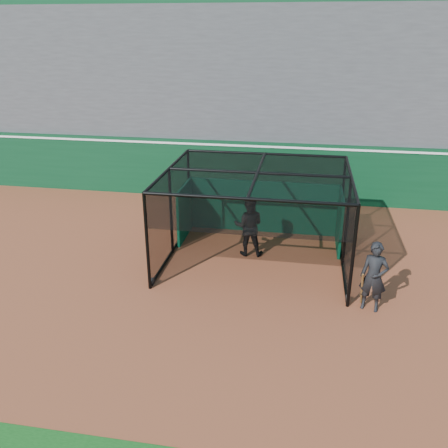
# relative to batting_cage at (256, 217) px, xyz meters

# --- Properties ---
(ground) EXTENTS (120.00, 120.00, 0.00)m
(ground) POSITION_rel_batting_cage_xyz_m (-1.04, -2.66, -1.42)
(ground) COLOR brown
(ground) RESTS_ON ground
(outfield_wall) EXTENTS (50.00, 0.50, 2.50)m
(outfield_wall) POSITION_rel_batting_cage_xyz_m (-1.04, 5.84, -0.13)
(outfield_wall) COLOR #0A391D
(outfield_wall) RESTS_ON ground
(grandstand) EXTENTS (50.00, 7.85, 8.95)m
(grandstand) POSITION_rel_batting_cage_xyz_m (-1.04, 9.61, 3.05)
(grandstand) COLOR #4C4C4F
(grandstand) RESTS_ON ground
(batting_cage) EXTENTS (5.56, 4.87, 2.85)m
(batting_cage) POSITION_rel_batting_cage_xyz_m (0.00, 0.00, 0.00)
(batting_cage) COLOR black
(batting_cage) RESTS_ON ground
(batter) EXTENTS (1.01, 0.81, 1.99)m
(batter) POSITION_rel_batting_cage_xyz_m (-0.27, 0.30, -0.43)
(batter) COLOR black
(batter) RESTS_ON ground
(on_deck_player) EXTENTS (0.78, 0.61, 1.89)m
(on_deck_player) POSITION_rel_batting_cage_xyz_m (3.30, -2.43, -0.48)
(on_deck_player) COLOR black
(on_deck_player) RESTS_ON ground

